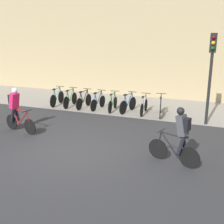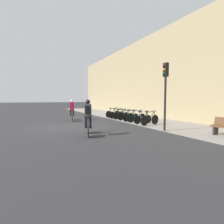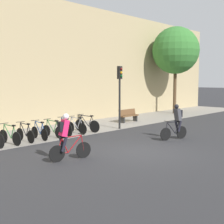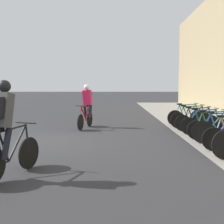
{
  "view_description": "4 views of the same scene",
  "coord_description": "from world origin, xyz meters",
  "px_view_note": "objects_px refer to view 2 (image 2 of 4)",
  "views": [
    {
      "loc": [
        4.23,
        -7.37,
        3.76
      ],
      "look_at": [
        0.58,
        2.3,
        0.84
      ],
      "focal_mm": 45.0,
      "sensor_mm": 36.0,
      "label": 1
    },
    {
      "loc": [
        11.36,
        -2.26,
        1.77
      ],
      "look_at": [
        1.13,
        2.82,
        0.94
      ],
      "focal_mm": 28.0,
      "sensor_mm": 36.0,
      "label": 2
    },
    {
      "loc": [
        -10.05,
        -7.7,
        2.98
      ],
      "look_at": [
        0.81,
        2.43,
        1.42
      ],
      "focal_mm": 50.0,
      "sensor_mm": 36.0,
      "label": 3
    },
    {
      "loc": [
        8.22,
        2.38,
        1.63
      ],
      "look_at": [
        -1.16,
        2.22,
        0.8
      ],
      "focal_mm": 45.0,
      "sensor_mm": 36.0,
      "label": 4
    }
  ],
  "objects_px": {
    "parked_bike_6": "(143,118)",
    "traffic_light_pole": "(165,84)",
    "cyclist_pink": "(72,109)",
    "parked_bike_0": "(113,113)",
    "parked_bike_1": "(117,114)",
    "parked_bike_2": "(121,115)",
    "parked_bike_3": "(126,116)",
    "parked_bike_7": "(150,119)",
    "parked_bike_4": "(131,117)",
    "parked_bike_5": "(137,117)",
    "cyclist_grey": "(88,116)"
  },
  "relations": [
    {
      "from": "parked_bike_6",
      "to": "traffic_light_pole",
      "type": "xyz_separation_m",
      "value": [
        2.89,
        -0.64,
        2.22
      ]
    },
    {
      "from": "cyclist_pink",
      "to": "parked_bike_6",
      "type": "bearing_deg",
      "value": 45.74
    },
    {
      "from": "cyclist_pink",
      "to": "parked_bike_0",
      "type": "relative_size",
      "value": 1.06
    },
    {
      "from": "parked_bike_1",
      "to": "traffic_light_pole",
      "type": "relative_size",
      "value": 0.45
    },
    {
      "from": "parked_bike_1",
      "to": "parked_bike_2",
      "type": "bearing_deg",
      "value": 0.0
    },
    {
      "from": "parked_bike_0",
      "to": "traffic_light_pole",
      "type": "height_order",
      "value": "traffic_light_pole"
    },
    {
      "from": "parked_bike_3",
      "to": "parked_bike_7",
      "type": "distance_m",
      "value": 3.2
    },
    {
      "from": "parked_bike_6",
      "to": "parked_bike_4",
      "type": "bearing_deg",
      "value": -180.0
    },
    {
      "from": "parked_bike_2",
      "to": "parked_bike_4",
      "type": "distance_m",
      "value": 1.6
    },
    {
      "from": "parked_bike_1",
      "to": "parked_bike_7",
      "type": "bearing_deg",
      "value": 0.01
    },
    {
      "from": "parked_bike_1",
      "to": "parked_bike_5",
      "type": "bearing_deg",
      "value": 0.03
    },
    {
      "from": "parked_bike_2",
      "to": "parked_bike_7",
      "type": "distance_m",
      "value": 4.0
    },
    {
      "from": "parked_bike_3",
      "to": "parked_bike_6",
      "type": "height_order",
      "value": "parked_bike_6"
    },
    {
      "from": "cyclist_grey",
      "to": "parked_bike_5",
      "type": "bearing_deg",
      "value": 122.24
    },
    {
      "from": "parked_bike_2",
      "to": "parked_bike_5",
      "type": "xyz_separation_m",
      "value": [
        2.4,
        0.0,
        0.02
      ]
    },
    {
      "from": "cyclist_pink",
      "to": "parked_bike_4",
      "type": "relative_size",
      "value": 1.11
    },
    {
      "from": "parked_bike_6",
      "to": "parked_bike_3",
      "type": "bearing_deg",
      "value": 179.99
    },
    {
      "from": "parked_bike_2",
      "to": "traffic_light_pole",
      "type": "relative_size",
      "value": 0.43
    },
    {
      "from": "cyclist_pink",
      "to": "parked_bike_7",
      "type": "relative_size",
      "value": 1.01
    },
    {
      "from": "parked_bike_4",
      "to": "cyclist_pink",
      "type": "bearing_deg",
      "value": -120.6
    },
    {
      "from": "parked_bike_2",
      "to": "parked_bike_3",
      "type": "xyz_separation_m",
      "value": [
        0.8,
        0.0,
        -0.0
      ]
    },
    {
      "from": "parked_bike_7",
      "to": "parked_bike_5",
      "type": "bearing_deg",
      "value": 179.96
    },
    {
      "from": "parked_bike_2",
      "to": "parked_bike_5",
      "type": "bearing_deg",
      "value": 0.04
    },
    {
      "from": "parked_bike_2",
      "to": "parked_bike_5",
      "type": "relative_size",
      "value": 1.02
    },
    {
      "from": "parked_bike_2",
      "to": "parked_bike_6",
      "type": "relative_size",
      "value": 1.02
    },
    {
      "from": "parked_bike_0",
      "to": "parked_bike_1",
      "type": "relative_size",
      "value": 0.98
    },
    {
      "from": "parked_bike_7",
      "to": "parked_bike_3",
      "type": "bearing_deg",
      "value": -180.0
    },
    {
      "from": "parked_bike_4",
      "to": "parked_bike_7",
      "type": "distance_m",
      "value": 2.4
    },
    {
      "from": "parked_bike_4",
      "to": "parked_bike_6",
      "type": "distance_m",
      "value": 1.6
    },
    {
      "from": "parked_bike_6",
      "to": "parked_bike_7",
      "type": "relative_size",
      "value": 0.93
    },
    {
      "from": "parked_bike_2",
      "to": "cyclist_grey",
      "type": "bearing_deg",
      "value": -41.85
    },
    {
      "from": "parked_bike_2",
      "to": "parked_bike_3",
      "type": "height_order",
      "value": "parked_bike_2"
    },
    {
      "from": "parked_bike_1",
      "to": "parked_bike_6",
      "type": "distance_m",
      "value": 4.0
    },
    {
      "from": "parked_bike_5",
      "to": "parked_bike_6",
      "type": "xyz_separation_m",
      "value": [
        0.8,
        -0.0,
        -0.02
      ]
    },
    {
      "from": "cyclist_pink",
      "to": "traffic_light_pole",
      "type": "height_order",
      "value": "traffic_light_pole"
    },
    {
      "from": "cyclist_grey",
      "to": "parked_bike_3",
      "type": "relative_size",
      "value": 1.12
    },
    {
      "from": "parked_bike_1",
      "to": "parked_bike_3",
      "type": "height_order",
      "value": "parked_bike_1"
    },
    {
      "from": "parked_bike_5",
      "to": "parked_bike_2",
      "type": "bearing_deg",
      "value": -179.96
    },
    {
      "from": "parked_bike_6",
      "to": "parked_bike_1",
      "type": "bearing_deg",
      "value": -180.0
    },
    {
      "from": "parked_bike_3",
      "to": "parked_bike_7",
      "type": "xyz_separation_m",
      "value": [
        3.2,
        0.0,
        0.03
      ]
    },
    {
      "from": "cyclist_pink",
      "to": "parked_bike_6",
      "type": "relative_size",
      "value": 1.09
    },
    {
      "from": "parked_bike_4",
      "to": "parked_bike_6",
      "type": "relative_size",
      "value": 0.99
    },
    {
      "from": "parked_bike_5",
      "to": "traffic_light_pole",
      "type": "distance_m",
      "value": 4.35
    },
    {
      "from": "parked_bike_1",
      "to": "parked_bike_7",
      "type": "relative_size",
      "value": 0.98
    },
    {
      "from": "parked_bike_2",
      "to": "parked_bike_0",
      "type": "bearing_deg",
      "value": 179.96
    },
    {
      "from": "parked_bike_0",
      "to": "parked_bike_6",
      "type": "relative_size",
      "value": 1.03
    },
    {
      "from": "parked_bike_0",
      "to": "parked_bike_2",
      "type": "distance_m",
      "value": 1.6
    },
    {
      "from": "cyclist_grey",
      "to": "parked_bike_1",
      "type": "distance_m",
      "value": 8.03
    },
    {
      "from": "parked_bike_1",
      "to": "parked_bike_7",
      "type": "height_order",
      "value": "parked_bike_7"
    },
    {
      "from": "parked_bike_4",
      "to": "parked_bike_2",
      "type": "bearing_deg",
      "value": -179.99
    }
  ]
}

